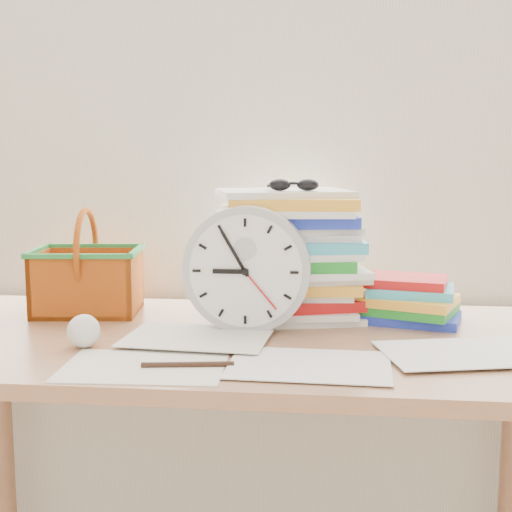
# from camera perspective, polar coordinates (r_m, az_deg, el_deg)

# --- Properties ---
(curtain) EXTENTS (2.40, 0.01, 2.50)m
(curtain) POSITION_cam_1_polar(r_m,az_deg,el_deg) (1.82, -0.44, 13.80)
(curtain) COLOR white
(curtain) RESTS_ON room_shell
(desk) EXTENTS (1.40, 0.70, 0.75)m
(desk) POSITION_cam_1_polar(r_m,az_deg,el_deg) (1.50, -2.13, -9.12)
(desk) COLOR #9E6C4A
(desk) RESTS_ON ground
(paper_stack) EXTENTS (0.38, 0.33, 0.29)m
(paper_stack) POSITION_cam_1_polar(r_m,az_deg,el_deg) (1.62, 2.75, 0.14)
(paper_stack) COLOR white
(paper_stack) RESTS_ON desk
(clock) EXTENTS (0.27, 0.05, 0.27)m
(clock) POSITION_cam_1_polar(r_m,az_deg,el_deg) (1.49, -0.73, -1.06)
(clock) COLOR #B2B3B6
(clock) RESTS_ON desk
(sunglasses) EXTENTS (0.13, 0.12, 0.03)m
(sunglasses) POSITION_cam_1_polar(r_m,az_deg,el_deg) (1.55, 3.03, 5.72)
(sunglasses) COLOR black
(sunglasses) RESTS_ON paper_stack
(book_stack) EXTENTS (0.28, 0.25, 0.10)m
(book_stack) POSITION_cam_1_polar(r_m,az_deg,el_deg) (1.63, 12.01, -3.38)
(book_stack) COLOR white
(book_stack) RESTS_ON desk
(basket) EXTENTS (0.26, 0.22, 0.24)m
(basket) POSITION_cam_1_polar(r_m,az_deg,el_deg) (1.71, -13.37, -0.46)
(basket) COLOR #C55913
(basket) RESTS_ON desk
(crumpled_ball) EXTENTS (0.07, 0.07, 0.07)m
(crumpled_ball) POSITION_cam_1_polar(r_m,az_deg,el_deg) (1.42, -13.64, -5.84)
(crumpled_ball) COLOR white
(crumpled_ball) RESTS_ON desk
(pen) EXTENTS (0.16, 0.03, 0.01)m
(pen) POSITION_cam_1_polar(r_m,az_deg,el_deg) (1.27, -5.48, -8.65)
(pen) COLOR black
(pen) RESTS_ON desk
(scattered_papers) EXTENTS (1.26, 0.42, 0.02)m
(scattered_papers) POSITION_cam_1_polar(r_m,az_deg,el_deg) (1.48, -2.15, -6.13)
(scattered_papers) COLOR white
(scattered_papers) RESTS_ON desk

